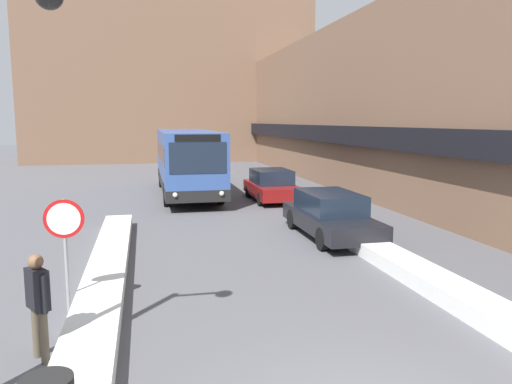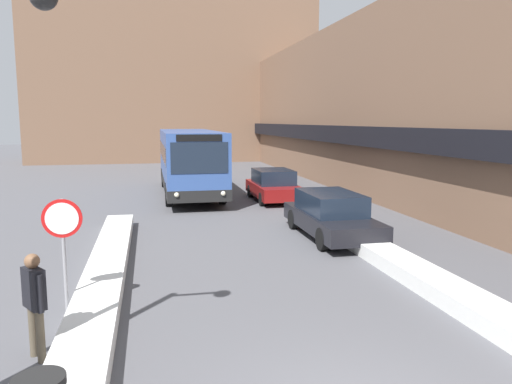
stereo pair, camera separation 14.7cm
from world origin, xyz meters
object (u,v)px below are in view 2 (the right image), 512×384
Objects in this scene: parked_car_middle at (274,185)px; city_bus at (189,160)px; stop_sign at (63,231)px; pedestrian at (34,296)px; parked_car_front at (331,215)px.

city_bus is at bearing 143.23° from parked_car_middle.
parked_car_middle is at bearing 59.65° from stop_sign.
city_bus reaches higher than parked_car_middle.
stop_sign reaches higher than pedestrian.
stop_sign is 1.32× the size of pedestrian.
stop_sign is (-3.66, -15.40, -0.12)m from city_bus.
parked_car_middle is at bearing -36.77° from city_bus.
pedestrian reaches higher than parked_car_front.
stop_sign reaches higher than parked_car_front.
city_bus reaches higher than parked_car_front.
city_bus is 11.13m from parked_car_front.
parked_car_front is (3.73, -10.44, -1.02)m from city_bus.
pedestrian is (-0.13, -2.00, -0.61)m from stop_sign.
parked_car_middle is at bearing 119.72° from pedestrian.
parked_car_middle is (-0.00, 7.65, -0.01)m from parked_car_front.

